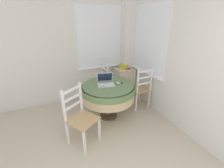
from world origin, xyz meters
TOP-DOWN VIEW (x-y plane):
  - corner_room_shell at (1.18, 2.15)m, footprint 4.26×5.25m
  - round_dining_table at (0.93, 2.32)m, footprint 1.05×1.05m
  - laptop at (0.90, 2.36)m, footprint 0.38×0.36m
  - computer_mouse at (1.12, 2.27)m, footprint 0.06×0.09m
  - cell_phone at (1.21, 2.26)m, footprint 0.09×0.13m
  - dining_chair_near_back_window at (1.05, 3.13)m, footprint 0.45×0.44m
  - dining_chair_near_right_window at (1.74, 2.39)m, footprint 0.42×0.43m
  - dining_chair_camera_near at (0.27, 1.86)m, footprint 0.57×0.57m
  - corner_cabinet at (1.74, 3.14)m, footprint 0.47×0.45m
  - storage_box at (1.70, 3.14)m, footprint 0.19×0.17m
  - book_on_cabinet at (1.78, 3.10)m, footprint 0.14×0.20m

SIDE VIEW (x-z plane):
  - corner_cabinet at x=1.74m, z-range 0.00..0.72m
  - dining_chair_near_back_window at x=1.05m, z-range -0.03..0.95m
  - dining_chair_near_right_window at x=1.74m, z-range -0.03..0.95m
  - dining_chair_camera_near at x=0.27m, z-range -0.03..0.95m
  - round_dining_table at x=0.93m, z-range 0.22..0.95m
  - book_on_cabinet at x=1.78m, z-range 0.72..0.74m
  - cell_phone at x=1.21m, z-range 0.73..0.74m
  - computer_mouse at x=1.12m, z-range 0.73..0.78m
  - laptop at x=0.90m, z-range 0.67..0.88m
  - storage_box at x=1.70m, z-range 0.72..0.83m
  - corner_room_shell at x=1.18m, z-range 0.00..2.55m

